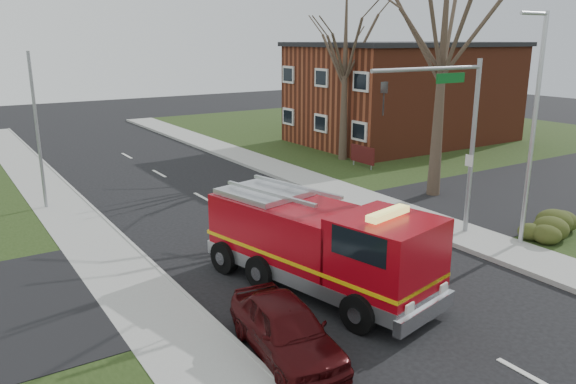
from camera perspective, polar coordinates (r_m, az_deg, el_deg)
ground at (r=18.03m, az=7.68°, el=-9.41°), size 120.00×120.00×0.00m
sidewalk_right at (r=22.28m, az=19.98°, el=-5.10°), size 2.40×80.00×0.15m
sidewalk_left at (r=15.11m, az=-11.15°, el=-14.43°), size 2.40×80.00×0.15m
brick_building at (r=42.69m, az=11.72°, el=9.86°), size 15.40×10.40×7.25m
health_center_sign at (r=33.38m, az=7.59°, el=3.76°), size 0.12×2.00×1.40m
hedge_corner at (r=23.84m, az=26.10°, el=-3.16°), size 2.80×2.00×0.90m
bare_tree_near at (r=27.35m, az=15.54°, el=14.62°), size 6.00×6.00×12.00m
bare_tree_far at (r=34.97m, az=5.84°, el=13.60°), size 5.25×5.25×10.50m
traffic_signal_mast at (r=21.34m, az=16.28°, el=7.20°), size 5.29×0.18×6.80m
streetlight_pole at (r=21.69m, az=23.62°, el=6.24°), size 1.48×0.16×8.40m
utility_pole_far at (r=26.93m, az=-24.09°, el=5.46°), size 0.14×0.14×7.00m
fire_engine at (r=17.16m, az=3.30°, el=-5.57°), size 4.24×7.99×3.07m
parked_car_maroon at (r=13.99m, az=-0.20°, el=-13.71°), size 2.18×4.35×1.42m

